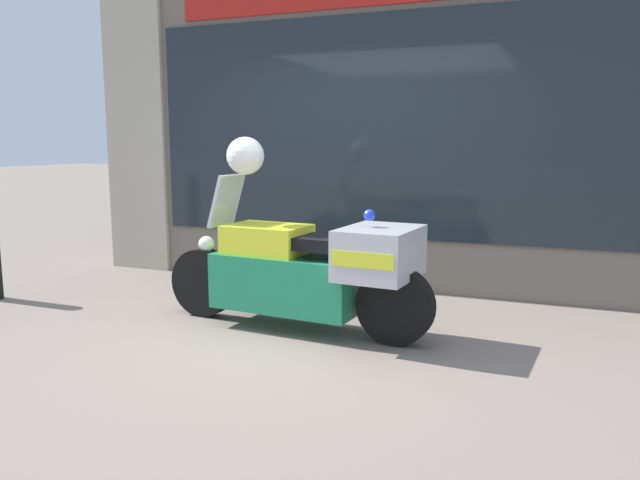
# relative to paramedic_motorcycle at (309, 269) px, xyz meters

# --- Properties ---
(ground_plane) EXTENTS (60.00, 60.00, 0.00)m
(ground_plane) POSITION_rel_paramedic_motorcycle_xyz_m (-0.08, -0.18, -0.52)
(ground_plane) COLOR gray
(shop_building) EXTENTS (6.42, 0.55, 3.23)m
(shop_building) POSITION_rel_paramedic_motorcycle_xyz_m (-0.47, 1.82, 1.11)
(shop_building) COLOR #6B6056
(shop_building) RESTS_ON ground
(window_display) EXTENTS (5.17, 0.30, 1.86)m
(window_display) POSITION_rel_paramedic_motorcycle_xyz_m (0.24, 1.85, -0.07)
(window_display) COLOR slate
(window_display) RESTS_ON ground
(paramedic_motorcycle) EXTENTS (2.39, 0.74, 1.26)m
(paramedic_motorcycle) POSITION_rel_paramedic_motorcycle_xyz_m (0.00, 0.00, 0.00)
(paramedic_motorcycle) COLOR black
(paramedic_motorcycle) RESTS_ON ground
(white_helmet) EXTENTS (0.31, 0.31, 0.31)m
(white_helmet) POSITION_rel_paramedic_motorcycle_xyz_m (-0.58, 0.05, 0.90)
(white_helmet) COLOR white
(white_helmet) RESTS_ON paramedic_motorcycle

